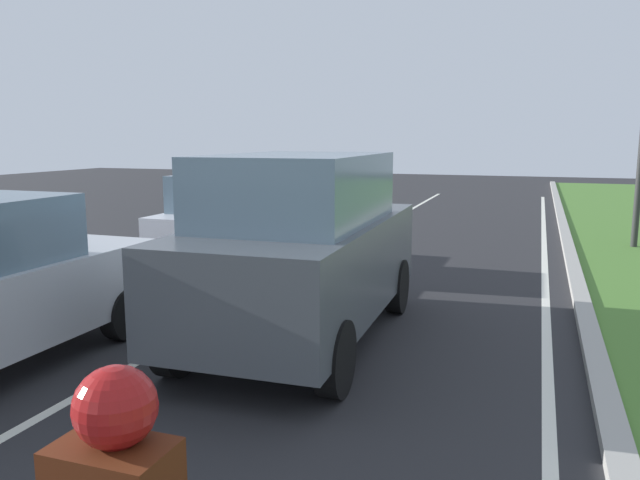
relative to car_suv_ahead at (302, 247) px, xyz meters
The scene contains 6 objects.
ground_plane 4.69m from the car_suv_ahead, 99.41° to the left, with size 60.00×60.00×0.00m, color #262628.
lane_line_center 4.85m from the car_suv_ahead, 107.84° to the left, with size 0.12×32.00×0.01m, color silver.
lane_line_right_edge 5.44m from the car_suv_ahead, 57.49° to the left, with size 0.12×32.00×0.01m, color silver.
curb_right 5.71m from the car_suv_ahead, 53.18° to the left, with size 0.24×48.00×0.12m, color #9E9B93.
car_suv_ahead is the anchor object (origin of this frame).
car_hatchback_far 4.83m from the car_suv_ahead, 127.81° to the left, with size 1.75×3.71×1.78m.
Camera 1 is at (3.40, 2.66, 2.48)m, focal length 34.77 mm.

